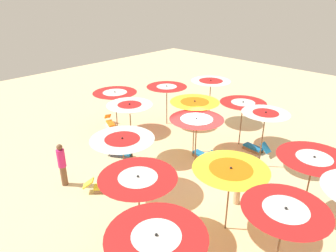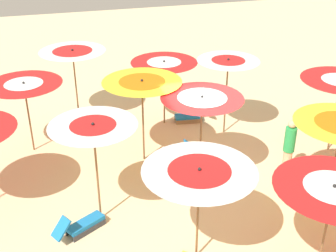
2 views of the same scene
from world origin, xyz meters
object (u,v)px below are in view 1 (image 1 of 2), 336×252
(beach_umbrella_2, at_px, (123,144))
(lounger_2, at_px, (204,155))
(beach_umbrella_6, at_px, (195,105))
(lounger_0, at_px, (110,123))
(beach_umbrella_10, at_px, (211,83))
(beach_umbrella_12, at_px, (265,117))
(lounger_4, at_px, (255,148))
(beach_umbrella_7, at_px, (196,123))
(beach_umbrella_11, at_px, (243,107))
(beachgoer_0, at_px, (238,182))
(beach_umbrella_1, at_px, (130,109))
(lounger_1, at_px, (104,187))
(lounger_5, at_px, (119,152))
(beach_umbrella_4, at_px, (156,241))
(beach_umbrella_3, at_px, (138,182))
(beach_umbrella_0, at_px, (115,96))
(beach_umbrella_9, at_px, (285,216))
(beachgoer_1, at_px, (62,164))
(beach_umbrella_13, at_px, (313,163))
(beach_umbrella_8, at_px, (230,174))
(beach_ball, at_px, (200,124))
(beach_umbrella_5, at_px, (167,89))

(beach_umbrella_2, bearing_deg, lounger_2, -9.49)
(beach_umbrella_6, xyz_separation_m, lounger_0, (-0.96, 5.12, -2.07))
(beach_umbrella_10, relative_size, lounger_2, 1.95)
(beach_umbrella_12, xyz_separation_m, lounger_4, (1.03, 0.76, -2.07))
(beach_umbrella_6, height_order, beach_umbrella_7, beach_umbrella_6)
(beach_umbrella_11, bearing_deg, beach_umbrella_6, 150.12)
(lounger_2, height_order, beachgoer_0, beachgoer_0)
(beach_umbrella_1, relative_size, lounger_1, 2.06)
(lounger_2, xyz_separation_m, lounger_5, (-2.45, 2.92, 0.01))
(beach_umbrella_4, relative_size, beach_umbrella_11, 1.01)
(beach_umbrella_1, xyz_separation_m, beach_umbrella_4, (-4.20, -5.93, -0.28))
(beach_umbrella_12, relative_size, lounger_1, 2.01)
(beach_umbrella_3, relative_size, lounger_5, 1.76)
(beach_umbrella_12, distance_m, lounger_1, 6.85)
(beach_umbrella_1, xyz_separation_m, beach_umbrella_11, (4.40, -2.80, -0.34))
(beach_umbrella_4, bearing_deg, lounger_5, 59.26)
(beach_umbrella_6, relative_size, beachgoer_0, 1.48)
(beach_umbrella_0, xyz_separation_m, beach_umbrella_2, (-3.11, -4.52, 0.06))
(lounger_5, bearing_deg, beach_umbrella_6, 22.52)
(beach_umbrella_11, bearing_deg, beachgoer_0, -149.12)
(beachgoer_0, bearing_deg, lounger_1, -41.37)
(beach_umbrella_11, height_order, beachgoer_0, beach_umbrella_11)
(beach_umbrella_2, distance_m, beach_umbrella_10, 7.62)
(lounger_1, bearing_deg, beach_umbrella_9, -42.93)
(beachgoer_0, height_order, beachgoer_1, beachgoer_1)
(beach_umbrella_2, distance_m, beach_umbrella_6, 4.18)
(beach_umbrella_13, distance_m, lounger_0, 10.80)
(lounger_2, bearing_deg, beach_umbrella_8, 141.74)
(beach_umbrella_0, distance_m, beach_umbrella_13, 9.87)
(beach_umbrella_0, relative_size, beach_umbrella_12, 0.89)
(beach_umbrella_2, relative_size, beach_umbrella_9, 0.92)
(beach_umbrella_2, distance_m, lounger_4, 6.66)
(lounger_4, bearing_deg, beach_umbrella_7, 81.32)
(beach_ball, bearing_deg, beach_umbrella_2, -165.56)
(beach_ball, bearing_deg, beach_umbrella_5, 120.57)
(beach_umbrella_1, xyz_separation_m, beach_umbrella_7, (0.96, -2.84, -0.07))
(lounger_2, bearing_deg, beach_umbrella_0, 13.36)
(beach_umbrella_0, height_order, lounger_4, beach_umbrella_0)
(lounger_0, distance_m, beachgoer_0, 8.75)
(lounger_4, relative_size, beachgoer_0, 0.79)
(beachgoer_0, relative_size, beachgoer_1, 0.97)
(beach_umbrella_3, bearing_deg, beach_umbrella_0, 57.36)
(beach_umbrella_0, bearing_deg, beachgoer_1, -150.82)
(beach_umbrella_3, xyz_separation_m, lounger_2, (5.09, 1.53, -1.81))
(beach_umbrella_5, height_order, beach_umbrella_7, beach_umbrella_7)
(beach_umbrella_1, relative_size, beach_umbrella_10, 1.04)
(beach_umbrella_2, relative_size, lounger_1, 1.81)
(beach_umbrella_4, height_order, lounger_5, beach_umbrella_4)
(beach_umbrella_8, bearing_deg, lounger_4, 19.99)
(beach_umbrella_9, height_order, beach_umbrella_10, beach_umbrella_10)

